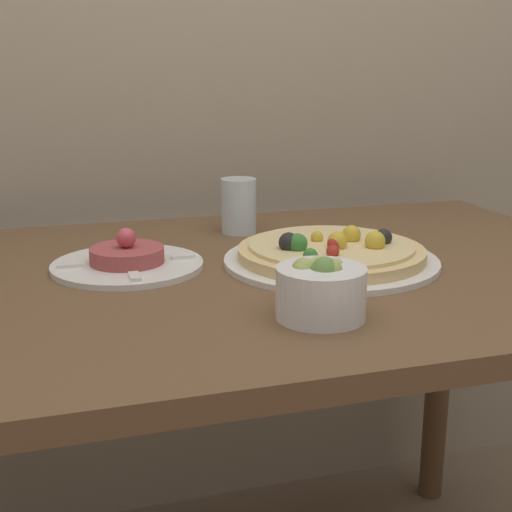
{
  "coord_description": "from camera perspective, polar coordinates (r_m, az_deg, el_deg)",
  "views": [
    {
      "loc": [
        -0.37,
        -0.65,
        1.11
      ],
      "look_at": [
        -0.06,
        0.36,
        0.81
      ],
      "focal_mm": 50.0,
      "sensor_mm": 36.0,
      "label": 1
    }
  ],
  "objects": [
    {
      "name": "dining_table",
      "position": [
        1.22,
        1.9,
        -5.59
      ],
      "size": [
        1.22,
        0.85,
        0.77
      ],
      "color": "brown",
      "rests_on": "ground_plane"
    },
    {
      "name": "pizza_plate",
      "position": [
        1.21,
        6.04,
        0.17
      ],
      "size": [
        0.36,
        0.36,
        0.06
      ],
      "color": "white",
      "rests_on": "dining_table"
    },
    {
      "name": "tartare_plate",
      "position": [
        1.19,
        -10.26,
        -0.37
      ],
      "size": [
        0.25,
        0.25,
        0.07
      ],
      "color": "white",
      "rests_on": "dining_table"
    },
    {
      "name": "small_bowl",
      "position": [
        0.95,
        5.2,
        -2.62
      ],
      "size": [
        0.12,
        0.12,
        0.09
      ],
      "color": "white",
      "rests_on": "dining_table"
    },
    {
      "name": "drinking_glass",
      "position": [
        1.41,
        -1.52,
        4.03
      ],
      "size": [
        0.07,
        0.07,
        0.11
      ],
      "color": "silver",
      "rests_on": "dining_table"
    }
  ]
}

